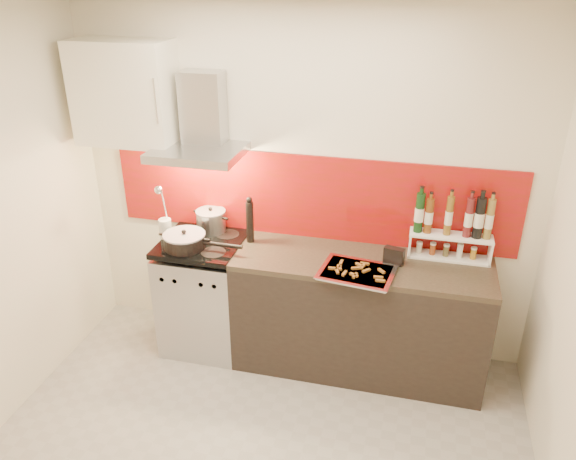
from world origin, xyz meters
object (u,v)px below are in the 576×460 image
(pepper_mill, at_px, (250,220))
(baking_tray, at_px, (357,272))
(saute_pan, at_px, (185,241))
(counter, at_px, (359,314))
(stock_pot, at_px, (211,221))
(range_stove, at_px, (205,295))

(pepper_mill, xyz_separation_m, baking_tray, (0.83, -0.30, -0.16))
(saute_pan, relative_size, pepper_mill, 1.66)
(counter, distance_m, stock_pot, 1.32)
(stock_pot, bearing_deg, counter, -8.73)
(stock_pot, distance_m, saute_pan, 0.32)
(counter, bearing_deg, range_stove, -179.77)
(range_stove, relative_size, stock_pot, 3.98)
(range_stove, bearing_deg, counter, 0.23)
(saute_pan, xyz_separation_m, pepper_mill, (0.42, 0.22, 0.11))
(counter, height_order, baking_tray, baking_tray)
(range_stove, relative_size, baking_tray, 1.71)
(stock_pot, bearing_deg, range_stove, -93.53)
(counter, xyz_separation_m, saute_pan, (-1.27, -0.12, 0.51))
(range_stove, height_order, stock_pot, stock_pot)
(range_stove, relative_size, pepper_mill, 2.55)
(baking_tray, bearing_deg, stock_pot, 162.11)
(stock_pot, height_order, saute_pan, stock_pot)
(counter, xyz_separation_m, baking_tray, (-0.02, -0.20, 0.47))
(counter, bearing_deg, baking_tray, -94.41)
(saute_pan, distance_m, baking_tray, 1.26)
(counter, relative_size, baking_tray, 3.38)
(counter, height_order, pepper_mill, pepper_mill)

